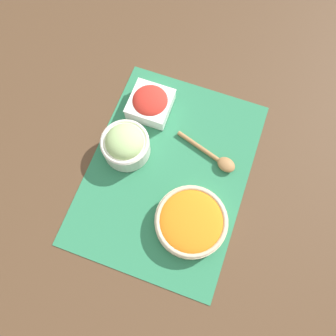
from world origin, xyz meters
The scene contains 6 objects.
ground_plane centered at (0.00, 0.00, 0.00)m, with size 3.00×3.00×0.00m, color #513823.
placemat centered at (0.00, 0.00, 0.00)m, with size 0.57×0.42×0.00m.
carrot_bowl centered at (-0.11, -0.10, 0.03)m, with size 0.18×0.18×0.05m.
tomato_bowl centered at (0.16, 0.11, 0.04)m, with size 0.12×0.12×0.06m.
cucumber_bowl centered at (0.02, 0.13, 0.05)m, with size 0.13×0.13×0.09m.
wooden_spoon centered at (0.08, -0.12, 0.01)m, with size 0.08×0.19×0.02m.
Camera 1 is at (-0.26, -0.09, 0.85)m, focal length 35.00 mm.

